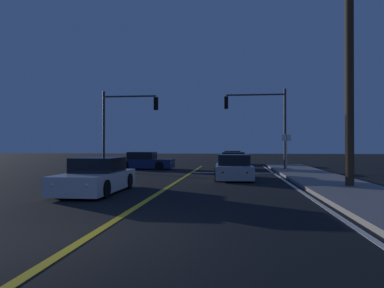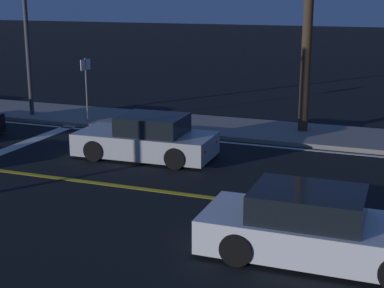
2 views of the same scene
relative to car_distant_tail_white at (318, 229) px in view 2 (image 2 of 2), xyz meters
The scene contains 7 objects.
sidewalk_right 10.19m from the car_distant_tail_white, 16.17° to the left, with size 3.20×33.88×0.15m, color gray.
lane_line_center 3.80m from the car_distant_tail_white, 49.08° to the left, with size 0.20×32.00×0.01m, color gold.
lane_line_edge_right 8.44m from the car_distant_tail_white, 19.68° to the left, with size 0.16×32.00×0.01m, color silver.
stop_bar 12.00m from the car_distant_tail_white, 63.68° to the left, with size 5.72×0.50×0.01m, color silver.
car_distant_tail_white is the anchor object (origin of this frame).
car_lead_oncoming_silver 8.07m from the car_distant_tail_white, 49.11° to the left, with size 2.12×4.34×1.34m.
street_sign_corner 13.48m from the car_distant_tail_white, 49.75° to the left, with size 0.56×0.10×2.58m.
Camera 2 is at (-13.09, 5.09, 4.97)m, focal length 54.78 mm.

